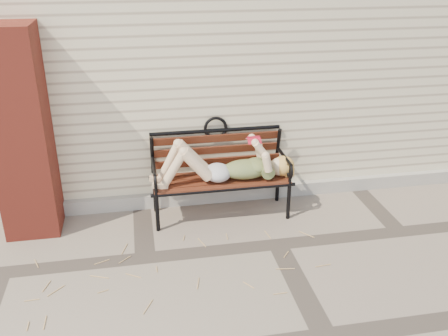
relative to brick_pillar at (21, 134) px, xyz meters
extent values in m
plane|color=#7B6A5E|center=(2.30, -0.75, -1.00)|extent=(80.00, 80.00, 0.00)
cube|color=beige|center=(2.30, 2.25, 0.50)|extent=(8.00, 4.00, 3.00)
cube|color=#AEAA9D|center=(2.30, 0.22, -0.93)|extent=(8.00, 0.10, 0.15)
cube|color=maroon|center=(0.00, 0.00, 0.00)|extent=(0.50, 0.50, 2.00)
cylinder|color=black|center=(1.20, -0.29, -0.80)|extent=(0.04, 0.04, 0.41)
cylinder|color=black|center=(1.20, 0.12, -0.80)|extent=(0.04, 0.04, 0.41)
cylinder|color=black|center=(2.54, -0.29, -0.80)|extent=(0.04, 0.04, 0.41)
cylinder|color=black|center=(2.54, 0.12, -0.80)|extent=(0.04, 0.04, 0.41)
cube|color=#5A2417|center=(1.87, -0.09, -0.59)|extent=(1.38, 0.44, 0.03)
cylinder|color=black|center=(1.87, -0.29, -0.61)|extent=(1.45, 0.04, 0.04)
cylinder|color=black|center=(1.87, 0.12, -0.61)|extent=(1.45, 0.04, 0.04)
torus|color=black|center=(1.87, 0.22, -0.14)|extent=(0.25, 0.03, 0.25)
ellipsoid|color=#0A3348|center=(2.12, -0.11, -0.48)|extent=(0.49, 0.28, 0.19)
ellipsoid|color=#0A3348|center=(2.23, -0.11, -0.45)|extent=(0.24, 0.27, 0.15)
ellipsoid|color=silver|center=(1.83, -0.11, -0.50)|extent=(0.27, 0.31, 0.17)
sphere|color=#FFD4AB|center=(2.48, -0.11, -0.48)|extent=(0.20, 0.20, 0.20)
ellipsoid|color=#E1AF54|center=(2.52, -0.11, -0.48)|extent=(0.23, 0.23, 0.21)
cube|color=#AD1329|center=(2.19, -0.11, -0.14)|extent=(0.13, 0.02, 0.02)
cube|color=silver|center=(2.19, -0.15, -0.16)|extent=(0.13, 0.08, 0.05)
cube|color=silver|center=(2.19, -0.07, -0.16)|extent=(0.13, 0.08, 0.05)
cube|color=#AD1329|center=(2.19, -0.15, -0.16)|extent=(0.14, 0.08, 0.05)
cube|color=#AD1329|center=(2.19, -0.07, -0.16)|extent=(0.14, 0.08, 0.05)
cylinder|color=tan|center=(0.26, -1.18, -0.99)|extent=(0.07, 0.09, 0.01)
cylinder|color=tan|center=(2.56, -0.94, -0.99)|extent=(0.08, 0.02, 0.01)
cylinder|color=tan|center=(0.25, -1.01, -0.99)|extent=(0.05, 0.10, 0.01)
cylinder|color=tan|center=(0.04, -0.83, -0.99)|extent=(0.09, 0.01, 0.01)
cylinder|color=tan|center=(2.42, -1.63, -0.99)|extent=(0.06, 0.13, 0.01)
cylinder|color=tan|center=(2.00, -0.75, -0.99)|extent=(0.17, 0.03, 0.01)
cylinder|color=tan|center=(0.33, -1.09, -0.99)|extent=(0.17, 0.05, 0.01)
cylinder|color=tan|center=(2.52, -1.60, -0.99)|extent=(0.16, 0.03, 0.01)
cylinder|color=tan|center=(2.39, -1.20, -0.99)|extent=(0.13, 0.09, 0.01)
cylinder|color=tan|center=(1.24, -1.32, -0.99)|extent=(0.13, 0.09, 0.01)
cylinder|color=tan|center=(0.94, -1.66, -0.99)|extent=(0.17, 0.07, 0.01)
cylinder|color=tan|center=(2.19, -0.56, -0.99)|extent=(0.06, 0.14, 0.01)
cylinder|color=tan|center=(0.16, -1.10, -0.99)|extent=(0.01, 0.18, 0.01)
cylinder|color=tan|center=(0.35, -0.58, -0.99)|extent=(0.09, 0.04, 0.01)
cylinder|color=tan|center=(0.65, -1.17, -0.99)|extent=(0.11, 0.04, 0.01)
cylinder|color=tan|center=(2.64, -1.12, -0.99)|extent=(0.16, 0.06, 0.01)
cylinder|color=tan|center=(2.67, -2.06, -0.99)|extent=(0.02, 0.09, 0.01)
cylinder|color=tan|center=(0.78, -0.68, -0.99)|extent=(0.10, 0.04, 0.01)
cylinder|color=tan|center=(0.36, -1.55, -0.99)|extent=(0.14, 0.04, 0.01)
cylinder|color=tan|center=(1.42, -0.49, -0.99)|extent=(0.11, 0.05, 0.01)
cylinder|color=tan|center=(1.67, -1.55, -0.99)|extent=(0.08, 0.08, 0.01)
camera|label=1|loc=(1.06, -4.62, 1.61)|focal=40.00mm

